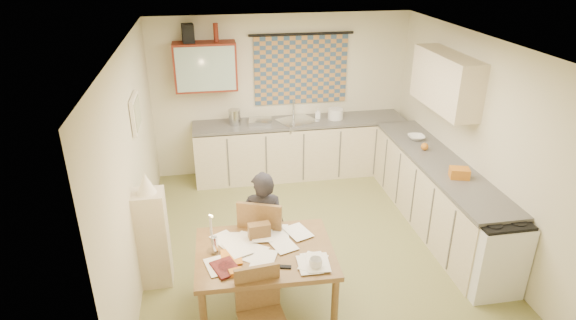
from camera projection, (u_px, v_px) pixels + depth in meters
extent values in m
cube|color=olive|center=(311.00, 243.00, 6.07)|extent=(4.00, 4.50, 0.02)
cube|color=white|center=(316.00, 41.00, 5.02)|extent=(4.00, 4.50, 0.02)
cube|color=beige|center=(282.00, 95.00, 7.57)|extent=(4.00, 0.02, 2.50)
cube|color=beige|center=(381.00, 273.00, 3.52)|extent=(4.00, 0.02, 2.50)
cube|color=beige|center=(133.00, 164.00, 5.23)|extent=(0.02, 4.50, 2.50)
cube|color=beige|center=(474.00, 140.00, 5.86)|extent=(0.02, 4.50, 2.50)
cube|color=#304B68|center=(301.00, 70.00, 7.42)|extent=(1.45, 0.03, 1.05)
cylinder|color=black|center=(302.00, 34.00, 7.17)|extent=(1.60, 0.04, 0.04)
cube|color=#621A0E|center=(205.00, 66.00, 7.00)|extent=(0.90, 0.34, 0.70)
cube|color=#99B2A5|center=(206.00, 69.00, 6.85)|extent=(0.84, 0.02, 0.64)
cube|color=beige|center=(446.00, 81.00, 6.08)|extent=(0.34, 1.30, 0.70)
cube|color=white|center=(135.00, 113.00, 5.41)|extent=(0.04, 0.50, 0.40)
cube|color=beige|center=(138.00, 113.00, 5.41)|extent=(0.01, 0.42, 0.32)
cube|color=beige|center=(300.00, 150.00, 7.67)|extent=(3.30, 0.60, 0.86)
cube|color=#4B4947|center=(300.00, 122.00, 7.48)|extent=(3.30, 0.62, 0.04)
cube|color=beige|center=(435.00, 194.00, 6.32)|extent=(0.60, 2.95, 0.86)
cube|color=#4B4947|center=(440.00, 162.00, 6.12)|extent=(0.62, 2.95, 0.04)
cube|color=white|center=(491.00, 254.00, 5.13)|extent=(0.57, 0.57, 0.85)
cube|color=black|center=(498.00, 218.00, 4.94)|extent=(0.54, 0.54, 0.03)
cube|color=silver|center=(297.00, 123.00, 7.48)|extent=(0.68, 0.63, 0.10)
cylinder|color=silver|center=(294.00, 109.00, 7.56)|extent=(0.03, 0.03, 0.28)
cube|color=silver|center=(260.00, 121.00, 7.36)|extent=(0.39, 0.35, 0.06)
cylinder|color=silver|center=(235.00, 117.00, 7.26)|extent=(0.22, 0.22, 0.24)
cylinder|color=white|center=(335.00, 114.00, 7.52)|extent=(0.29, 0.29, 0.16)
imported|color=white|center=(318.00, 113.00, 7.52)|extent=(0.12, 0.12, 0.17)
imported|color=white|center=(416.00, 137.00, 6.76)|extent=(0.29, 0.29, 0.06)
cube|color=#C5701D|center=(459.00, 173.00, 5.65)|extent=(0.26, 0.22, 0.12)
sphere|color=#C5701D|center=(425.00, 147.00, 6.40)|extent=(0.10, 0.10, 0.10)
cube|color=black|center=(188.00, 33.00, 6.77)|extent=(0.18, 0.22, 0.26)
cylinder|color=#195926|center=(191.00, 33.00, 6.77)|extent=(0.08, 0.08, 0.26)
cylinder|color=#621A0E|center=(216.00, 32.00, 6.83)|extent=(0.07, 0.07, 0.26)
cube|color=brown|center=(265.00, 253.00, 4.63)|extent=(1.35, 1.05, 0.05)
cube|color=brown|center=(265.00, 237.00, 5.27)|extent=(0.61, 0.61, 0.04)
cube|color=brown|center=(260.00, 226.00, 4.97)|extent=(0.45, 0.21, 0.51)
cube|color=brown|center=(257.00, 287.00, 4.25)|extent=(0.41, 0.08, 0.44)
imported|color=black|center=(263.00, 227.00, 5.17)|extent=(0.58, 0.46, 1.32)
cube|color=beige|center=(153.00, 238.00, 5.15)|extent=(0.32, 0.30, 1.12)
cone|color=white|center=(146.00, 183.00, 4.88)|extent=(0.20, 0.20, 0.22)
cube|color=brown|center=(259.00, 231.00, 4.80)|extent=(0.23, 0.12, 0.16)
imported|color=white|center=(316.00, 263.00, 4.37)|extent=(0.19, 0.19, 0.10)
imported|color=maroon|center=(215.00, 272.00, 4.31)|extent=(0.40, 0.42, 0.03)
imported|color=#C5701D|center=(221.00, 259.00, 4.49)|extent=(0.22, 0.28, 0.02)
cube|color=#C5701D|center=(236.00, 272.00, 4.30)|extent=(0.13, 0.10, 0.04)
cube|color=black|center=(284.00, 267.00, 4.38)|extent=(0.14, 0.08, 0.02)
cylinder|color=silver|center=(215.00, 245.00, 4.55)|extent=(0.06, 0.06, 0.18)
cylinder|color=white|center=(211.00, 225.00, 4.50)|extent=(0.03, 0.03, 0.22)
sphere|color=#FFCC66|center=(212.00, 216.00, 4.41)|extent=(0.02, 0.02, 0.02)
cube|color=white|center=(236.00, 240.00, 4.78)|extent=(0.25, 0.32, 0.00)
cube|color=white|center=(314.00, 262.00, 4.46)|extent=(0.22, 0.30, 0.00)
cube|color=white|center=(253.00, 253.00, 4.58)|extent=(0.34, 0.36, 0.00)
cube|color=white|center=(244.00, 240.00, 4.77)|extent=(0.33, 0.36, 0.00)
cube|color=white|center=(278.00, 232.00, 4.90)|extent=(0.25, 0.32, 0.00)
cube|color=white|center=(226.00, 240.00, 4.78)|extent=(0.33, 0.36, 0.00)
cube|color=white|center=(218.00, 266.00, 4.40)|extent=(0.28, 0.34, 0.00)
cube|color=white|center=(264.00, 259.00, 4.49)|extent=(0.30, 0.35, 0.00)
cube|color=white|center=(283.00, 244.00, 4.70)|extent=(0.30, 0.35, 0.00)
cube|color=white|center=(310.00, 264.00, 4.41)|extent=(0.22, 0.30, 0.00)
cube|color=white|center=(298.00, 232.00, 4.90)|extent=(0.30, 0.35, 0.00)
cube|color=white|center=(313.00, 262.00, 4.43)|extent=(0.33, 0.36, 0.00)
cube|color=white|center=(262.00, 234.00, 4.86)|extent=(0.24, 0.32, 0.00)
cube|color=white|center=(238.00, 248.00, 4.63)|extent=(0.30, 0.35, 0.00)
cube|color=white|center=(318.00, 262.00, 4.42)|extent=(0.23, 0.31, 0.00)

